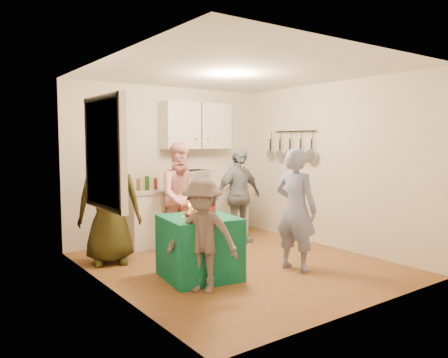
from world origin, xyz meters
TOP-DOWN VIEW (x-y plane):
  - floor at (0.00, 0.00)m, footprint 4.00×4.00m
  - ceiling at (0.00, 0.00)m, footprint 4.00×4.00m
  - back_wall at (0.00, 2.00)m, footprint 3.60×3.60m
  - left_wall at (-1.80, 0.00)m, footprint 4.00×4.00m
  - right_wall at (1.80, 0.00)m, footprint 4.00×4.00m
  - window_night at (-1.77, 0.30)m, footprint 0.04×1.00m
  - counter at (0.20, 1.70)m, footprint 2.20×0.58m
  - countertop at (0.20, 1.70)m, footprint 2.24×0.62m
  - upper_cabinet at (0.50, 1.85)m, footprint 1.30×0.30m
  - pot_rack at (1.72, 0.70)m, footprint 0.12×1.00m
  - microwave at (0.32, 1.70)m, footprint 0.56×0.43m
  - party_table at (-0.75, -0.17)m, footprint 0.97×0.97m
  - donut_cake at (-0.79, -0.19)m, footprint 0.38×0.38m
  - punch_jar at (-0.48, 0.05)m, footprint 0.22×0.22m
  - man_birthday at (0.46, -0.61)m, footprint 0.52×0.66m
  - woman_back_left at (-1.40, 1.10)m, footprint 0.97×0.78m
  - woman_back_center at (-0.21, 1.14)m, footprint 0.94×0.81m
  - woman_back_right at (0.79, 1.04)m, footprint 0.95×0.44m
  - child_near_left at (-0.99, -0.61)m, footprint 0.88×0.94m

SIDE VIEW (x-z plane):
  - floor at x=0.00m, z-range 0.00..0.00m
  - party_table at x=-0.75m, z-range 0.00..0.76m
  - counter at x=0.20m, z-range 0.00..0.86m
  - child_near_left at x=-0.99m, z-range 0.00..1.27m
  - woman_back_right at x=0.79m, z-range 0.00..1.57m
  - man_birthday at x=0.46m, z-range 0.00..1.60m
  - woman_back_center at x=-0.21m, z-range 0.00..1.67m
  - donut_cake at x=-0.79m, z-range 0.76..0.94m
  - woman_back_left at x=-1.40m, z-range 0.00..1.73m
  - countertop at x=0.20m, z-range 0.86..0.91m
  - punch_jar at x=-0.48m, z-range 0.76..1.10m
  - microwave at x=0.32m, z-range 0.91..1.19m
  - back_wall at x=0.00m, z-range 1.30..1.30m
  - left_wall at x=-1.80m, z-range 1.30..1.30m
  - right_wall at x=1.80m, z-range 1.30..1.30m
  - window_night at x=-1.77m, z-range 0.95..2.15m
  - pot_rack at x=1.72m, z-range 1.30..1.90m
  - upper_cabinet at x=0.50m, z-range 1.55..2.35m
  - ceiling at x=0.00m, z-range 2.60..2.60m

